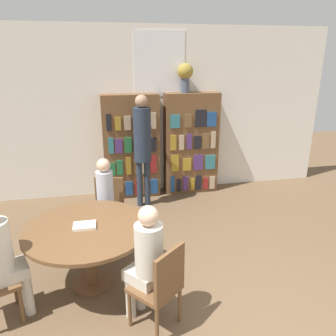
% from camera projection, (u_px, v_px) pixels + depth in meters
% --- Properties ---
extents(wall_back, '(6.40, 0.07, 3.00)m').
position_uv_depth(wall_back, '(160.00, 112.00, 5.99)').
color(wall_back, silver).
rests_on(wall_back, ground_plane).
extents(bookshelf_left, '(0.99, 0.34, 1.86)m').
position_uv_depth(bookshelf_left, '(131.00, 147.00, 5.89)').
color(bookshelf_left, brown).
rests_on(bookshelf_left, ground_plane).
extents(bookshelf_right, '(0.99, 0.34, 1.86)m').
position_uv_depth(bookshelf_right, '(191.00, 144.00, 6.10)').
color(bookshelf_right, brown).
rests_on(bookshelf_right, ground_plane).
extents(flower_vase, '(0.27, 0.27, 0.50)m').
position_uv_depth(flower_vase, '(185.00, 74.00, 5.68)').
color(flower_vase, '#475166').
rests_on(flower_vase, bookshelf_right).
extents(reading_table, '(1.36, 1.36, 0.74)m').
position_uv_depth(reading_table, '(88.00, 235.00, 3.55)').
color(reading_table, brown).
rests_on(reading_table, ground_plane).
extents(chair_left_side, '(0.48, 0.48, 0.89)m').
position_uv_depth(chair_left_side, '(109.00, 206.00, 4.56)').
color(chair_left_side, brown).
rests_on(chair_left_side, ground_plane).
extents(chair_far_side, '(0.56, 0.56, 0.89)m').
position_uv_depth(chair_far_side, '(161.00, 284.00, 3.00)').
color(chair_far_side, brown).
rests_on(chair_far_side, ground_plane).
extents(seated_reader_left, '(0.29, 0.37, 1.23)m').
position_uv_depth(seated_reader_left, '(105.00, 200.00, 4.32)').
color(seated_reader_left, '#B2B7C6').
rests_on(seated_reader_left, ground_plane).
extents(seated_reader_right, '(0.41, 0.42, 1.24)m').
position_uv_depth(seated_reader_right, '(146.00, 258.00, 3.03)').
color(seated_reader_right, beige).
rests_on(seated_reader_right, ground_plane).
extents(seated_reader_back, '(0.42, 0.38, 1.22)m').
position_uv_depth(seated_reader_back, '(2.00, 255.00, 3.08)').
color(seated_reader_back, beige).
rests_on(seated_reader_back, ground_plane).
extents(librarian_standing, '(0.29, 0.56, 1.90)m').
position_uv_depth(librarian_standing, '(142.00, 140.00, 5.37)').
color(librarian_standing, '#232D3D').
rests_on(librarian_standing, ground_plane).
extents(open_book_on_table, '(0.24, 0.18, 0.03)m').
position_uv_depth(open_book_on_table, '(85.00, 226.00, 3.50)').
color(open_book_on_table, silver).
rests_on(open_book_on_table, reading_table).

